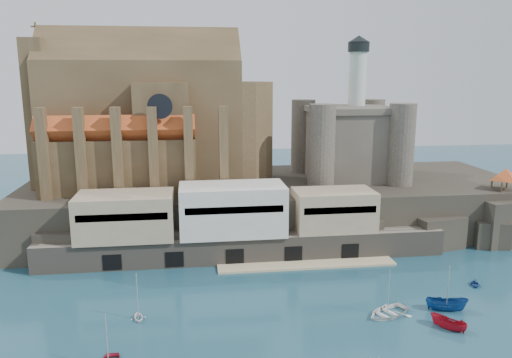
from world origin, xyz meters
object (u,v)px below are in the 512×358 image
object	(u,v)px
pavilion	(505,176)
boat_2	(446,310)
castle_keep	(349,139)
church	(153,122)

from	to	relation	value
pavilion	boat_2	bearing A→B (deg)	-133.32
castle_keep	boat_2	size ratio (longest dim) A/B	5.24
castle_keep	pavilion	size ratio (longest dim) A/B	4.58
castle_keep	church	bearing A→B (deg)	178.89
church	pavilion	xyz separation A→B (m)	(66.13, -15.85, -9.40)
castle_keep	boat_2	xyz separation A→B (m)	(1.10, -41.40, -18.31)
church	boat_2	distance (m)	63.05
church	boat_2	bearing A→B (deg)	-45.60
church	pavilion	size ratio (longest dim) A/B	7.34
church	boat_2	xyz separation A→B (m)	(41.31, -42.18, -22.13)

